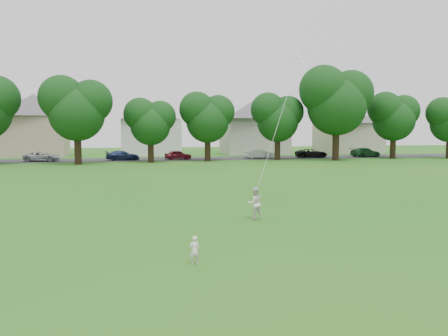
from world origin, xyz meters
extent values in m
plane|color=#1A6316|center=(0.00, 0.00, 0.00)|extent=(160.00, 160.00, 0.00)
cube|color=#2D2D30|center=(0.00, 42.00, 0.01)|extent=(90.00, 7.00, 0.01)
imported|color=white|center=(-1.46, -2.02, 0.40)|extent=(0.32, 0.25, 0.80)
imported|color=silver|center=(1.88, 3.47, 0.68)|extent=(0.72, 0.59, 1.35)
plane|color=white|center=(4.80, 6.03, 7.15)|extent=(1.06, 1.19, 0.89)
cylinder|color=white|center=(3.34, 4.75, 4.06)|extent=(0.01, 0.01, 7.29)
cylinder|color=black|center=(-8.52, 35.41, 1.84)|extent=(0.76, 0.76, 3.68)
cylinder|color=black|center=(-0.71, 36.74, 1.43)|extent=(0.68, 0.68, 2.85)
cylinder|color=black|center=(6.00, 37.38, 1.59)|extent=(0.71, 0.71, 3.18)
cylinder|color=black|center=(14.90, 37.87, 1.61)|extent=(0.72, 0.72, 3.22)
cylinder|color=black|center=(21.55, 35.46, 2.22)|extent=(0.82, 0.82, 4.44)
cylinder|color=black|center=(30.39, 37.01, 1.67)|extent=(0.73, 0.73, 3.34)
imported|color=#9698A3|center=(-13.19, 41.00, 0.57)|extent=(4.22, 2.25, 1.13)
imported|color=#131C3D|center=(-3.94, 41.00, 0.60)|extent=(4.21, 2.11, 1.18)
imported|color=maroon|center=(2.87, 41.00, 0.58)|extent=(3.52, 1.79, 1.15)
imported|color=#B7B7B7|center=(13.53, 41.00, 0.63)|extent=(3.81, 1.50, 1.24)
imported|color=black|center=(20.81, 41.00, 0.60)|extent=(4.36, 2.17, 1.19)
imported|color=#1C5629|center=(28.81, 41.00, 0.63)|extent=(4.42, 2.14, 1.24)
cube|color=tan|center=(-16.00, 52.00, 2.81)|extent=(8.52, 6.74, 5.62)
pyramid|color=#514E53|center=(-16.00, 52.00, 8.72)|extent=(12.28, 12.28, 3.09)
cube|color=silver|center=(0.00, 52.00, 2.59)|extent=(8.39, 7.63, 5.18)
pyramid|color=#514E53|center=(0.00, 52.00, 8.04)|extent=(12.11, 12.11, 2.85)
cube|color=#B5AEA2|center=(16.00, 52.00, 2.70)|extent=(9.56, 7.60, 5.41)
pyramid|color=#514E53|center=(16.00, 52.00, 8.38)|extent=(13.79, 13.79, 2.97)
cube|color=#B6AC97|center=(32.00, 52.00, 2.38)|extent=(9.30, 7.46, 4.77)
pyramid|color=#514E53|center=(32.00, 52.00, 7.39)|extent=(13.42, 13.42, 2.62)
camera|label=1|loc=(-3.17, -13.68, 3.70)|focal=35.00mm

